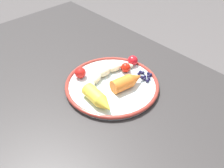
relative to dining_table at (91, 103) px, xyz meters
name	(u,v)px	position (x,y,z in m)	size (l,w,h in m)	color
dining_table	(91,103)	(0.00, 0.00, 0.00)	(1.24, 0.74, 0.71)	#2F2D2C
plate	(112,85)	(0.06, 0.05, 0.09)	(0.30, 0.30, 0.02)	silver
banana	(106,74)	(0.02, 0.06, 0.11)	(0.07, 0.21, 0.03)	beige
carrot_orange	(127,82)	(0.10, 0.07, 0.12)	(0.06, 0.11, 0.04)	orange
carrot_yellow	(99,99)	(0.10, -0.04, 0.12)	(0.12, 0.05, 0.04)	yellow
blueberry_pile	(145,76)	(0.11, 0.15, 0.10)	(0.06, 0.05, 0.02)	#191638
tomato_near	(133,61)	(0.03, 0.17, 0.12)	(0.04, 0.04, 0.04)	red
tomato_mid	(80,73)	(-0.04, -0.01, 0.12)	(0.04, 0.04, 0.04)	red
tomato_far	(126,68)	(0.04, 0.12, 0.11)	(0.03, 0.03, 0.03)	red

